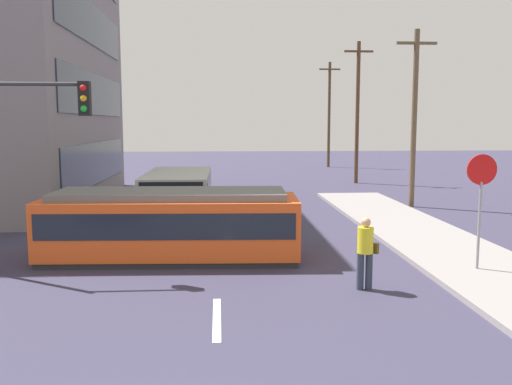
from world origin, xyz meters
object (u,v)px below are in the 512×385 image
(city_bus, at_px, (178,191))
(stop_sign, at_px, (481,188))
(utility_pole_mid, at_px, (414,116))
(streetcar_tram, at_px, (171,223))
(utility_pole_far, at_px, (357,110))
(utility_pole_distant, at_px, (329,113))
(traffic_light_mast, at_px, (28,137))
(pedestrian_crossing, at_px, (365,249))

(city_bus, xyz_separation_m, stop_sign, (8.13, -9.25, 1.16))
(utility_pole_mid, bearing_deg, city_bus, -169.58)
(streetcar_tram, xyz_separation_m, utility_pole_far, (10.00, 18.93, 3.57))
(streetcar_tram, height_order, stop_sign, stop_sign)
(streetcar_tram, bearing_deg, utility_pole_far, 62.14)
(city_bus, height_order, utility_pole_distant, utility_pole_distant)
(utility_pole_far, xyz_separation_m, utility_pole_distant, (0.80, 12.90, 0.07))
(streetcar_tram, distance_m, stop_sign, 8.22)
(stop_sign, bearing_deg, traffic_light_mast, 175.71)
(pedestrian_crossing, distance_m, stop_sign, 3.58)
(pedestrian_crossing, bearing_deg, utility_pole_mid, 66.17)
(streetcar_tram, xyz_separation_m, utility_pole_mid, (10.07, 8.96, 3.12))
(stop_sign, relative_size, traffic_light_mast, 0.58)
(pedestrian_crossing, xyz_separation_m, stop_sign, (3.17, 1.10, 1.25))
(city_bus, bearing_deg, utility_pole_far, 49.04)
(pedestrian_crossing, relative_size, utility_pole_distant, 0.19)
(streetcar_tram, xyz_separation_m, utility_pole_distant, (10.80, 31.82, 3.65))
(streetcar_tram, distance_m, utility_pole_mid, 13.83)
(pedestrian_crossing, xyz_separation_m, utility_pole_distant, (6.15, 35.12, 3.69))
(utility_pole_distant, bearing_deg, utility_pole_far, -93.54)
(traffic_light_mast, distance_m, utility_pole_far, 24.30)
(city_bus, height_order, utility_pole_mid, utility_pole_mid)
(utility_pole_mid, bearing_deg, pedestrian_crossing, -113.83)
(utility_pole_far, relative_size, utility_pole_distant, 0.98)
(utility_pole_far, bearing_deg, pedestrian_crossing, -103.54)
(city_bus, relative_size, utility_pole_far, 0.68)
(city_bus, xyz_separation_m, utility_pole_distant, (11.10, 24.77, 3.60))
(streetcar_tram, relative_size, stop_sign, 2.48)
(traffic_light_mast, bearing_deg, utility_pole_far, 56.66)
(city_bus, relative_size, pedestrian_crossing, 3.58)
(city_bus, relative_size, stop_sign, 2.08)
(utility_pole_mid, bearing_deg, streetcar_tram, -138.33)
(stop_sign, distance_m, traffic_light_mast, 11.26)
(traffic_light_mast, relative_size, utility_pole_distant, 0.55)
(city_bus, xyz_separation_m, utility_pole_far, (10.31, 11.87, 3.52))
(utility_pole_far, distance_m, utility_pole_distant, 12.92)
(utility_pole_mid, relative_size, utility_pole_far, 0.90)
(pedestrian_crossing, bearing_deg, streetcar_tram, 144.71)
(stop_sign, distance_m, utility_pole_mid, 11.54)
(utility_pole_far, bearing_deg, traffic_light_mast, -123.34)
(pedestrian_crossing, distance_m, utility_pole_distant, 35.84)
(streetcar_tram, height_order, city_bus, streetcar_tram)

